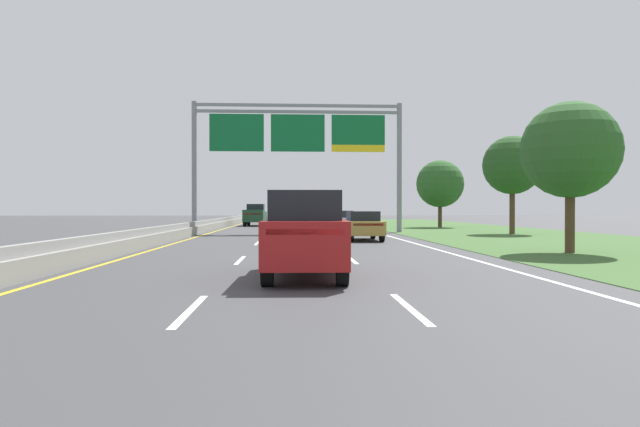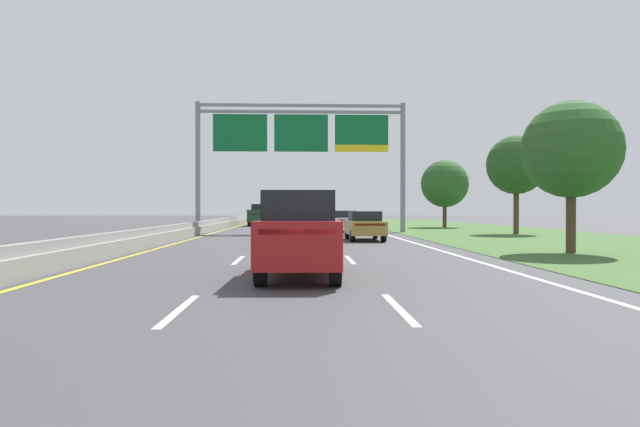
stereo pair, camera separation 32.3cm
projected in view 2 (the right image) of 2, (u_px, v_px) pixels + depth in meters
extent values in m
plane|color=#3D3D3F|center=(297.00, 237.00, 33.76)|extent=(220.00, 220.00, 0.00)
cube|color=white|center=(179.00, 310.00, 9.21)|extent=(0.14, 3.00, 0.01)
cube|color=white|center=(238.00, 260.00, 18.21)|extent=(0.14, 3.00, 0.01)
cube|color=white|center=(259.00, 243.00, 27.20)|extent=(0.14, 3.00, 0.01)
cube|color=white|center=(269.00, 235.00, 36.19)|extent=(0.14, 3.00, 0.01)
cube|color=white|center=(275.00, 230.00, 45.19)|extent=(0.14, 3.00, 0.01)
cube|color=white|center=(279.00, 226.00, 54.18)|extent=(0.14, 3.00, 0.01)
cube|color=white|center=(282.00, 224.00, 63.17)|extent=(0.14, 3.00, 0.01)
cube|color=white|center=(284.00, 222.00, 72.17)|extent=(0.14, 3.00, 0.01)
cube|color=white|center=(286.00, 220.00, 81.16)|extent=(0.14, 3.00, 0.01)
cube|color=white|center=(399.00, 308.00, 9.35)|extent=(0.14, 3.00, 0.01)
cube|color=white|center=(350.00, 260.00, 18.35)|extent=(0.14, 3.00, 0.01)
cube|color=white|center=(333.00, 243.00, 27.34)|extent=(0.14, 3.00, 0.01)
cube|color=white|center=(325.00, 235.00, 36.33)|extent=(0.14, 3.00, 0.01)
cube|color=white|center=(320.00, 229.00, 45.33)|extent=(0.14, 3.00, 0.01)
cube|color=white|center=(316.00, 226.00, 54.32)|extent=(0.14, 3.00, 0.01)
cube|color=white|center=(314.00, 224.00, 63.31)|extent=(0.14, 3.00, 0.01)
cube|color=white|center=(312.00, 222.00, 72.31)|extent=(0.14, 3.00, 0.01)
cube|color=white|center=(311.00, 220.00, 81.30)|extent=(0.14, 3.00, 0.01)
cube|color=white|center=(392.00, 236.00, 33.99)|extent=(0.16, 106.00, 0.01)
cube|color=gold|center=(200.00, 237.00, 33.54)|extent=(0.16, 106.00, 0.01)
cube|color=#3D602D|center=(520.00, 236.00, 34.29)|extent=(14.00, 110.00, 0.02)
cube|color=gray|center=(188.00, 232.00, 33.51)|extent=(0.60, 110.00, 0.55)
cube|color=gray|center=(188.00, 225.00, 33.51)|extent=(0.25, 110.00, 0.30)
cylinder|color=gray|center=(198.00, 167.00, 39.19)|extent=(0.36, 0.36, 9.34)
cylinder|color=gray|center=(403.00, 168.00, 39.74)|extent=(0.36, 0.36, 9.34)
cube|color=gray|center=(301.00, 106.00, 39.43)|extent=(14.70, 0.24, 0.20)
cube|color=gray|center=(301.00, 112.00, 39.43)|extent=(14.70, 0.24, 0.20)
cube|color=#0C602D|center=(240.00, 133.00, 39.10)|extent=(3.83, 0.12, 2.65)
cube|color=#0C602D|center=(301.00, 133.00, 39.27)|extent=(3.83, 0.12, 2.65)
cube|color=#0C602D|center=(362.00, 130.00, 39.43)|extent=(3.83, 0.12, 2.15)
cube|color=yellow|center=(362.00, 148.00, 39.44)|extent=(3.83, 0.12, 0.50)
cube|color=#193D23|center=(260.00, 217.00, 55.46)|extent=(2.13, 5.45, 1.00)
cube|color=black|center=(261.00, 208.00, 56.30)|extent=(1.77, 1.94, 0.78)
cube|color=#B21414|center=(257.00, 214.00, 52.80)|extent=(1.68, 0.12, 0.12)
cube|color=#193D23|center=(258.00, 211.00, 53.73)|extent=(2.05, 1.99, 0.20)
cylinder|color=black|center=(253.00, 221.00, 57.29)|extent=(0.32, 0.85, 0.84)
cylinder|color=black|center=(270.00, 221.00, 57.31)|extent=(0.32, 0.85, 0.84)
cylinder|color=black|center=(249.00, 222.00, 53.62)|extent=(0.32, 0.85, 0.84)
cylinder|color=black|center=(267.00, 222.00, 53.64)|extent=(0.32, 0.85, 0.84)
cube|color=silver|center=(344.00, 222.00, 41.09)|extent=(1.92, 4.44, 0.72)
cube|color=black|center=(345.00, 214.00, 41.04)|extent=(1.62, 2.34, 0.52)
cube|color=#B21414|center=(348.00, 220.00, 38.93)|extent=(1.53, 0.12, 0.12)
cylinder|color=black|center=(332.00, 227.00, 42.54)|extent=(0.24, 0.67, 0.66)
cylinder|color=black|center=(353.00, 227.00, 42.64)|extent=(0.24, 0.67, 0.66)
cylinder|color=black|center=(336.00, 228.00, 39.55)|extent=(0.24, 0.67, 0.66)
cylinder|color=black|center=(358.00, 228.00, 39.65)|extent=(0.24, 0.67, 0.66)
cube|color=#A38438|center=(364.00, 227.00, 29.80)|extent=(1.85, 4.41, 0.72)
cube|color=black|center=(365.00, 216.00, 29.74)|extent=(1.58, 2.31, 0.52)
cube|color=#B21414|center=(370.00, 225.00, 27.64)|extent=(1.53, 0.09, 0.12)
cylinder|color=black|center=(347.00, 233.00, 31.26)|extent=(0.22, 0.66, 0.66)
cylinder|color=black|center=(375.00, 233.00, 31.33)|extent=(0.22, 0.66, 0.66)
cylinder|color=black|center=(353.00, 235.00, 28.27)|extent=(0.22, 0.66, 0.66)
cylinder|color=black|center=(384.00, 235.00, 28.34)|extent=(0.22, 0.66, 0.66)
cube|color=navy|center=(299.00, 219.00, 56.00)|extent=(1.90, 4.43, 0.72)
cube|color=black|center=(299.00, 213.00, 55.95)|extent=(1.61, 2.33, 0.52)
cube|color=#B21414|center=(300.00, 217.00, 53.85)|extent=(1.53, 0.11, 0.12)
cylinder|color=black|center=(291.00, 222.00, 57.46)|extent=(0.23, 0.66, 0.66)
cylinder|color=black|center=(307.00, 222.00, 57.55)|extent=(0.23, 0.66, 0.66)
cylinder|color=black|center=(292.00, 223.00, 54.47)|extent=(0.23, 0.66, 0.66)
cylinder|color=black|center=(308.00, 223.00, 54.56)|extent=(0.23, 0.66, 0.66)
cube|color=maroon|center=(300.00, 241.00, 13.65)|extent=(2.02, 4.75, 1.05)
cube|color=black|center=(300.00, 206.00, 13.50)|extent=(1.71, 3.04, 0.68)
cube|color=#B21414|center=(297.00, 232.00, 11.34)|extent=(1.60, 0.12, 0.12)
cylinder|color=black|center=(272.00, 256.00, 15.25)|extent=(0.28, 0.77, 0.76)
cylinder|color=black|center=(331.00, 256.00, 15.27)|extent=(0.28, 0.77, 0.76)
cylinder|color=black|center=(261.00, 269.00, 12.05)|extent=(0.28, 0.77, 0.76)
cylinder|color=black|center=(335.00, 269.00, 12.07)|extent=(0.28, 0.77, 0.76)
cube|color=#B2B5BA|center=(299.00, 230.00, 25.93)|extent=(1.87, 4.42, 0.72)
cube|color=black|center=(299.00, 217.00, 25.88)|extent=(1.59, 2.32, 0.52)
cube|color=#B21414|center=(298.00, 227.00, 23.77)|extent=(1.53, 0.10, 0.12)
cylinder|color=black|center=(283.00, 236.00, 27.41)|extent=(0.23, 0.66, 0.66)
cylinder|color=black|center=(315.00, 236.00, 27.45)|extent=(0.23, 0.66, 0.66)
cylinder|color=black|center=(280.00, 240.00, 24.42)|extent=(0.23, 0.66, 0.66)
cylinder|color=black|center=(316.00, 240.00, 24.46)|extent=(0.23, 0.66, 0.66)
cylinder|color=#4C3823|center=(571.00, 221.00, 20.96)|extent=(0.36, 0.36, 2.48)
sphere|color=#285623|center=(571.00, 149.00, 20.94)|extent=(3.69, 3.69, 3.69)
cylinder|color=#4C3823|center=(516.00, 211.00, 36.93)|extent=(0.36, 0.36, 3.08)
sphere|color=#234C1E|center=(516.00, 165.00, 36.90)|extent=(3.94, 3.94, 3.94)
cylinder|color=#4C3823|center=(445.00, 215.00, 50.26)|extent=(0.36, 0.36, 2.28)
sphere|color=#285623|center=(445.00, 184.00, 50.24)|extent=(4.32, 4.32, 4.32)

